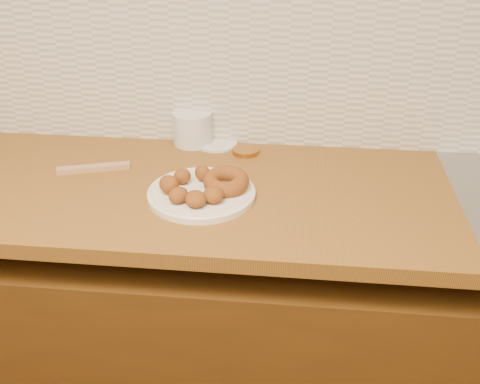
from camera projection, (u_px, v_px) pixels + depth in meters
The scene contains 10 objects.
base_cabinet at pixel (257, 337), 1.70m from camera, with size 3.60×0.60×0.77m, color #4D2D0D.
butcher_block at pixel (21, 184), 1.52m from camera, with size 2.30×0.62×0.04m, color brown.
backsplash at pixel (270, 44), 1.57m from camera, with size 3.60×0.02×0.60m, color beige.
donut_plate at pixel (202, 194), 1.42m from camera, with size 0.27×0.27×0.02m, color white.
ring_donut at pixel (226, 181), 1.42m from camera, with size 0.12×0.12×0.04m, color brown.
fried_dough_chunks at pixel (189, 188), 1.38m from camera, with size 0.18×0.19×0.05m.
plastic_tub at pixel (193, 128), 1.69m from camera, with size 0.12×0.12×0.10m, color silver.
tub_lid at pixel (217, 144), 1.70m from camera, with size 0.12×0.12×0.01m, color silver.
brass_jar_lid at pixel (246, 151), 1.64m from camera, with size 0.08×0.08×0.01m, color #AF752F.
wooden_utensil at pixel (94, 168), 1.54m from camera, with size 0.20×0.02×0.02m, color #AC7E59.
Camera 1 is at (0.08, 0.42, 1.60)m, focal length 42.00 mm.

